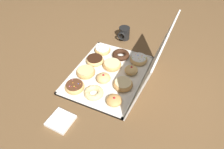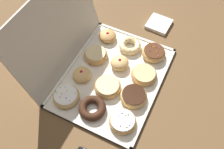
# 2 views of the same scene
# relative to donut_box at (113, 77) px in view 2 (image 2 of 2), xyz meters

# --- Properties ---
(ground_plane) EXTENTS (3.00, 3.00, 0.00)m
(ground_plane) POSITION_rel_donut_box_xyz_m (0.00, 0.00, -0.01)
(ground_plane) COLOR brown
(donut_box) EXTENTS (0.54, 0.41, 0.01)m
(donut_box) POSITION_rel_donut_box_xyz_m (0.00, 0.00, 0.00)
(donut_box) COLOR silver
(donut_box) RESTS_ON ground
(box_lid_open) EXTENTS (0.54, 0.10, 0.37)m
(box_lid_open) POSITION_rel_donut_box_xyz_m (0.00, 0.26, 0.18)
(box_lid_open) COLOR silver
(box_lid_open) RESTS_ON ground
(sprinkle_donut_0) EXTENTS (0.11, 0.11, 0.04)m
(sprinkle_donut_0) POSITION_rel_donut_box_xyz_m (-0.18, -0.13, 0.02)
(sprinkle_donut_0) COLOR tan
(sprinkle_donut_0) RESTS_ON donut_box
(chocolate_frosted_donut_1) EXTENTS (0.12, 0.12, 0.04)m
(chocolate_frosted_donut_1) POSITION_rel_donut_box_xyz_m (-0.06, -0.13, 0.02)
(chocolate_frosted_donut_1) COLOR #E5B770
(chocolate_frosted_donut_1) RESTS_ON donut_box
(glazed_ring_donut_2) EXTENTS (0.12, 0.12, 0.04)m
(glazed_ring_donut_2) POSITION_rel_donut_box_xyz_m (0.06, -0.12, 0.02)
(glazed_ring_donut_2) COLOR tan
(glazed_ring_donut_2) RESTS_ON donut_box
(sprinkle_donut_3) EXTENTS (0.11, 0.11, 0.04)m
(sprinkle_donut_3) POSITION_rel_donut_box_xyz_m (0.19, -0.12, 0.03)
(sprinkle_donut_3) COLOR tan
(sprinkle_donut_3) RESTS_ON donut_box
(chocolate_cake_ring_donut_4) EXTENTS (0.11, 0.11, 0.03)m
(chocolate_cake_ring_donut_4) POSITION_rel_donut_box_xyz_m (-0.19, 0.01, 0.02)
(chocolate_cake_ring_donut_4) COLOR #381E11
(chocolate_cake_ring_donut_4) RESTS_ON donut_box
(glazed_ring_donut_5) EXTENTS (0.12, 0.12, 0.04)m
(glazed_ring_donut_5) POSITION_rel_donut_box_xyz_m (-0.07, -0.01, 0.02)
(glazed_ring_donut_5) COLOR tan
(glazed_ring_donut_5) RESTS_ON donut_box
(jelly_filled_donut_6) EXTENTS (0.08, 0.08, 0.05)m
(jelly_filled_donut_6) POSITION_rel_donut_box_xyz_m (0.07, -0.00, 0.03)
(jelly_filled_donut_6) COLOR #E5B770
(jelly_filled_donut_6) RESTS_ON donut_box
(cruller_donut_7) EXTENTS (0.11, 0.11, 0.03)m
(cruller_donut_7) POSITION_rel_donut_box_xyz_m (0.19, -0.00, 0.02)
(cruller_donut_7) COLOR #EACC8C
(cruller_donut_7) RESTS_ON donut_box
(sprinkle_donut_8) EXTENTS (0.11, 0.11, 0.04)m
(sprinkle_donut_8) POSITION_rel_donut_box_xyz_m (-0.19, 0.13, 0.02)
(sprinkle_donut_8) COLOR #E5B770
(sprinkle_donut_8) RESTS_ON donut_box
(jelly_filled_donut_9) EXTENTS (0.08, 0.08, 0.05)m
(jelly_filled_donut_9) POSITION_rel_donut_box_xyz_m (-0.07, 0.12, 0.03)
(jelly_filled_donut_9) COLOR #E5B770
(jelly_filled_donut_9) RESTS_ON donut_box
(glazed_ring_donut_10) EXTENTS (0.11, 0.11, 0.04)m
(glazed_ring_donut_10) POSITION_rel_donut_box_xyz_m (0.06, 0.12, 0.02)
(glazed_ring_donut_10) COLOR tan
(glazed_ring_donut_10) RESTS_ON donut_box
(jelly_filled_donut_11) EXTENTS (0.09, 0.09, 0.05)m
(jelly_filled_donut_11) POSITION_rel_donut_box_xyz_m (0.19, 0.12, 0.03)
(jelly_filled_donut_11) COLOR tan
(jelly_filled_donut_11) RESTS_ON donut_box
(napkin_stack) EXTENTS (0.12, 0.12, 0.02)m
(napkin_stack) POSITION_rel_donut_box_xyz_m (0.40, -0.07, 0.00)
(napkin_stack) COLOR white
(napkin_stack) RESTS_ON ground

